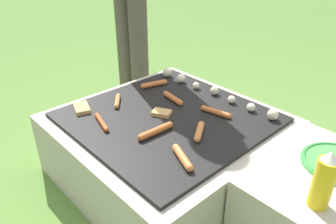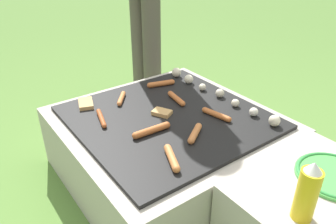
% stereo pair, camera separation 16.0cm
% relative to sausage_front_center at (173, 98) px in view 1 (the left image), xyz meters
% --- Properties ---
extents(ground_plane, '(14.00, 14.00, 0.00)m').
position_rel_sausage_front_center_xyz_m(ground_plane, '(0.10, -0.13, -0.37)').
color(ground_plane, '#567F38').
extents(grill, '(0.99, 0.99, 0.36)m').
position_rel_sausage_front_center_xyz_m(grill, '(0.10, -0.13, -0.20)').
color(grill, '#B2AA9E').
rests_on(grill, ground_plane).
extents(side_ledge, '(0.46, 0.61, 0.36)m').
position_rel_sausage_front_center_xyz_m(side_ledge, '(0.84, 0.01, -0.19)').
color(side_ledge, '#B2AA9E').
rests_on(side_ledge, ground_plane).
extents(sausage_mid_right, '(0.04, 0.19, 0.03)m').
position_rel_sausage_front_center_xyz_m(sausage_mid_right, '(0.19, -0.28, 0.00)').
color(sausage_mid_right, '#B7602D').
rests_on(sausage_mid_right, grill).
extents(sausage_front_center, '(0.17, 0.05, 0.03)m').
position_rel_sausage_front_center_xyz_m(sausage_front_center, '(0.00, 0.00, 0.00)').
color(sausage_front_center, '#B7602D').
rests_on(sausage_front_center, grill).
extents(sausage_back_right, '(0.10, 0.13, 0.03)m').
position_rel_sausage_front_center_xyz_m(sausage_back_right, '(0.32, -0.14, 0.00)').
color(sausage_back_right, '#C6753D').
rests_on(sausage_back_right, grill).
extents(sausage_back_center, '(0.12, 0.10, 0.02)m').
position_rel_sausage_front_center_xyz_m(sausage_back_center, '(-0.18, -0.23, -0.00)').
color(sausage_back_center, '#C6753D').
rests_on(sausage_back_center, grill).
extents(sausage_back_left, '(0.17, 0.06, 0.02)m').
position_rel_sausage_front_center_xyz_m(sausage_back_left, '(-0.05, -0.42, -0.00)').
color(sausage_back_left, '#A34C23').
rests_on(sausage_back_left, grill).
extents(sausage_front_left, '(0.16, 0.08, 0.03)m').
position_rel_sausage_front_center_xyz_m(sausage_front_left, '(0.41, -0.33, 0.00)').
color(sausage_front_left, '#C6753D').
rests_on(sausage_front_left, grill).
extents(sausage_mid_left, '(0.17, 0.06, 0.03)m').
position_rel_sausage_front_center_xyz_m(sausage_mid_left, '(0.25, 0.05, -0.00)').
color(sausage_mid_left, '#B7602D').
rests_on(sausage_mid_left, grill).
extents(sausage_front_right, '(0.07, 0.16, 0.03)m').
position_rel_sausage_front_center_xyz_m(sausage_front_right, '(-0.21, 0.04, 0.00)').
color(sausage_front_right, '#B7602D').
rests_on(sausage_front_right, grill).
extents(bread_slice_left, '(0.13, 0.11, 0.02)m').
position_rel_sausage_front_center_xyz_m(bread_slice_left, '(-0.24, -0.41, -0.00)').
color(bread_slice_left, tan).
rests_on(bread_slice_left, grill).
extents(bread_slice_right, '(0.11, 0.10, 0.02)m').
position_rel_sausage_front_center_xyz_m(bread_slice_right, '(0.07, -0.15, -0.00)').
color(bread_slice_right, tan).
rests_on(bread_slice_right, grill).
extents(mushroom_row, '(0.79, 0.07, 0.06)m').
position_rel_sausage_front_center_xyz_m(mushroom_row, '(0.07, 0.21, 0.01)').
color(mushroom_row, beige).
rests_on(mushroom_row, grill).
extents(condiment_bottle, '(0.07, 0.07, 0.22)m').
position_rel_sausage_front_center_xyz_m(condiment_bottle, '(0.88, -0.17, 0.09)').
color(condiment_bottle, gold).
rests_on(condiment_bottle, side_ledge).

